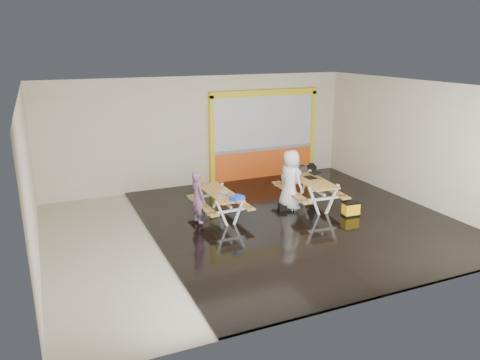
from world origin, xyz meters
name	(u,v)px	position (x,y,z in m)	size (l,w,h in m)	color
room	(255,160)	(0.00, 0.00, 1.75)	(10.02, 8.02, 3.52)	beige
deck	(297,219)	(1.25, 0.00, 0.03)	(7.50, 7.98, 0.05)	black
kiosk	(264,137)	(2.20, 3.93, 1.44)	(3.88, 0.16, 3.00)	#F45A1B
picnic_table_left	(220,198)	(-0.56, 0.96, 0.56)	(1.28, 1.84, 0.72)	#C69247
picnic_table_right	(309,185)	(2.08, 0.78, 0.64)	(1.56, 2.18, 0.83)	#C69247
person_left	(198,197)	(-1.25, 0.70, 0.76)	(0.49, 0.32, 1.33)	#794E74
person_right	(290,180)	(1.45, 0.76, 0.87)	(0.81, 0.53, 1.66)	white
laptop_left	(222,195)	(-0.64, 0.60, 0.77)	(0.35, 0.33, 0.13)	silver
laptop_right	(312,176)	(2.18, 0.84, 0.89)	(0.40, 0.35, 0.17)	black
blue_pouch	(237,198)	(-0.39, 0.20, 0.77)	(0.33, 0.23, 0.10)	blue
toolbox	(300,169)	(2.16, 1.46, 0.92)	(0.38, 0.19, 0.22)	black
backpack	(311,171)	(2.69, 1.67, 0.77)	(0.30, 0.24, 0.44)	black
dark_case	(286,207)	(1.31, 0.72, 0.12)	(0.40, 0.30, 0.15)	black
fluke_bag	(351,209)	(2.65, -0.40, 0.23)	(0.45, 0.31, 0.38)	black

